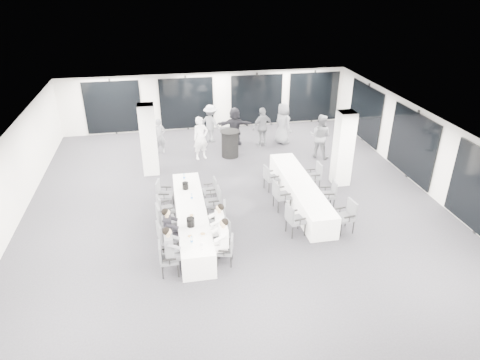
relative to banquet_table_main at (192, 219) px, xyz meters
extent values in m
cube|color=#242329|center=(1.57, 1.18, -0.39)|extent=(14.00, 16.00, 0.02)
cube|color=white|center=(1.57, 1.18, 2.43)|extent=(14.00, 16.00, 0.02)
cube|color=silver|center=(-5.44, 1.18, 1.02)|extent=(0.02, 16.00, 2.80)
cube|color=silver|center=(8.58, 1.18, 1.02)|extent=(0.02, 16.00, 2.80)
cube|color=silver|center=(1.57, 9.19, 1.02)|extent=(14.00, 0.02, 2.80)
cube|color=black|center=(1.57, 9.12, 0.98)|extent=(13.60, 0.06, 2.50)
cube|color=black|center=(8.51, 2.18, 0.98)|extent=(0.06, 14.00, 2.50)
cube|color=white|center=(-1.23, 4.38, 1.02)|extent=(0.60, 0.60, 2.80)
cube|color=white|center=(5.77, 2.18, 1.02)|extent=(0.60, 0.60, 2.80)
cube|color=white|center=(0.00, 0.00, 0.00)|extent=(0.90, 5.00, 0.75)
cube|color=white|center=(3.84, 1.10, 0.00)|extent=(0.90, 5.00, 0.75)
cylinder|color=black|center=(2.10, 5.43, 0.19)|extent=(0.73, 0.73, 1.14)
cylinder|color=black|center=(2.10, 5.43, 0.76)|extent=(0.83, 0.83, 0.02)
cube|color=#4C4F53|center=(-0.75, -2.04, 0.08)|extent=(0.47, 0.49, 0.08)
cube|color=#4C4F53|center=(-0.97, -2.04, 0.35)|extent=(0.07, 0.47, 0.47)
cylinder|color=black|center=(-0.95, -1.84, -0.17)|extent=(0.04, 0.04, 0.42)
cylinder|color=black|center=(-0.95, -2.24, -0.17)|extent=(0.04, 0.04, 0.42)
cylinder|color=black|center=(-0.55, -1.83, -0.17)|extent=(0.04, 0.04, 0.42)
cylinder|color=black|center=(-0.55, -2.24, -0.17)|extent=(0.04, 0.04, 0.42)
cube|color=black|center=(-0.75, -1.78, 0.25)|extent=(0.34, 0.04, 0.04)
cube|color=black|center=(-0.75, -2.29, 0.25)|extent=(0.34, 0.04, 0.04)
cube|color=#4C4F53|center=(-0.75, -1.07, 0.10)|extent=(0.58, 0.60, 0.08)
cube|color=#4C4F53|center=(-0.97, -1.12, 0.38)|extent=(0.17, 0.48, 0.48)
cylinder|color=black|center=(-1.00, -0.91, -0.16)|extent=(0.04, 0.04, 0.43)
cylinder|color=black|center=(-0.91, -1.32, -0.16)|extent=(0.04, 0.04, 0.43)
cylinder|color=black|center=(-0.59, -0.82, -0.16)|extent=(0.04, 0.04, 0.43)
cylinder|color=black|center=(-0.50, -1.23, -0.16)|extent=(0.04, 0.04, 0.43)
cube|color=black|center=(-0.81, -0.82, 0.27)|extent=(0.36, 0.12, 0.04)
cube|color=black|center=(-0.69, -1.33, 0.27)|extent=(0.36, 0.12, 0.04)
cube|color=#4C4F53|center=(-0.75, -0.16, 0.12)|extent=(0.59, 0.61, 0.09)
cube|color=#4C4F53|center=(-0.99, -0.20, 0.41)|extent=(0.15, 0.51, 0.50)
cylinder|color=black|center=(-1.00, 0.02, -0.15)|extent=(0.04, 0.04, 0.45)
cylinder|color=black|center=(-0.93, -0.41, -0.15)|extent=(0.04, 0.04, 0.45)
cylinder|color=black|center=(-0.57, 0.09, -0.15)|extent=(0.04, 0.04, 0.45)
cylinder|color=black|center=(-0.50, -0.34, -0.15)|extent=(0.04, 0.04, 0.45)
cube|color=black|center=(-0.80, 0.11, 0.30)|extent=(0.37, 0.11, 0.04)
cube|color=black|center=(-0.70, -0.43, 0.30)|extent=(0.37, 0.11, 0.04)
cube|color=#4C4F53|center=(-0.75, 0.58, 0.07)|extent=(0.55, 0.57, 0.08)
cube|color=#4C4F53|center=(-0.96, 0.53, 0.34)|extent=(0.16, 0.46, 0.46)
cylinder|color=black|center=(-0.99, 0.72, -0.17)|extent=(0.04, 0.04, 0.41)
cylinder|color=black|center=(-0.90, 0.34, -0.17)|extent=(0.04, 0.04, 0.41)
cylinder|color=black|center=(-0.60, 0.81, -0.17)|extent=(0.04, 0.04, 0.41)
cylinder|color=black|center=(-0.51, 0.43, -0.17)|extent=(0.04, 0.04, 0.41)
cube|color=black|center=(-0.81, 0.82, 0.24)|extent=(0.34, 0.12, 0.04)
cube|color=black|center=(-0.69, 0.33, 0.24)|extent=(0.34, 0.12, 0.04)
cube|color=#4C4F53|center=(-0.75, 1.50, 0.10)|extent=(0.57, 0.59, 0.08)
cube|color=#4C4F53|center=(-0.98, 1.54, 0.38)|extent=(0.15, 0.49, 0.48)
cylinder|color=black|center=(-0.92, 1.75, -0.16)|extent=(0.04, 0.04, 0.43)
cylinder|color=black|center=(-1.00, 1.33, -0.16)|extent=(0.04, 0.04, 0.43)
cylinder|color=black|center=(-0.50, 1.67, -0.16)|extent=(0.04, 0.04, 0.43)
cylinder|color=black|center=(-0.58, 1.25, -0.16)|extent=(0.04, 0.04, 0.43)
cube|color=black|center=(-0.70, 1.76, 0.28)|extent=(0.36, 0.11, 0.04)
cube|color=black|center=(-0.80, 1.24, 0.28)|extent=(0.36, 0.11, 0.04)
cube|color=#4C4F53|center=(0.75, -1.88, 0.04)|extent=(0.51, 0.53, 0.07)
cube|color=#4C4F53|center=(0.95, -1.93, 0.29)|extent=(0.15, 0.42, 0.42)
cylinder|color=black|center=(0.89, -2.10, -0.19)|extent=(0.03, 0.03, 0.38)
cylinder|color=black|center=(0.97, -1.74, -0.19)|extent=(0.03, 0.03, 0.38)
cylinder|color=black|center=(0.53, -2.01, -0.19)|extent=(0.03, 0.03, 0.38)
cylinder|color=black|center=(0.61, -1.66, -0.19)|extent=(0.03, 0.03, 0.38)
cube|color=black|center=(0.70, -2.10, 0.19)|extent=(0.31, 0.11, 0.04)
cube|color=black|center=(0.80, -1.66, 0.19)|extent=(0.31, 0.11, 0.04)
cube|color=#4C4F53|center=(0.75, -1.10, 0.05)|extent=(0.54, 0.55, 0.08)
cube|color=#4C4F53|center=(0.95, -1.04, 0.31)|extent=(0.16, 0.44, 0.44)
cylinder|color=black|center=(0.98, -1.23, -0.18)|extent=(0.03, 0.03, 0.39)
cylinder|color=black|center=(0.89, -0.86, -0.18)|extent=(0.03, 0.03, 0.39)
cylinder|color=black|center=(0.61, -1.33, -0.18)|extent=(0.03, 0.03, 0.39)
cylinder|color=black|center=(0.52, -0.96, -0.18)|extent=(0.03, 0.03, 0.39)
cube|color=black|center=(0.81, -1.33, 0.21)|extent=(0.32, 0.12, 0.04)
cube|color=black|center=(0.69, -0.86, 0.21)|extent=(0.32, 0.12, 0.04)
cube|color=#4C4F53|center=(0.75, -0.32, 0.12)|extent=(0.57, 0.58, 0.09)
cube|color=#4C4F53|center=(0.99, -0.35, 0.41)|extent=(0.13, 0.51, 0.50)
cylinder|color=black|center=(0.94, -0.57, -0.15)|extent=(0.04, 0.04, 0.45)
cylinder|color=black|center=(0.99, -0.13, -0.15)|extent=(0.04, 0.04, 0.45)
cylinder|color=black|center=(0.51, -0.51, -0.15)|extent=(0.04, 0.04, 0.45)
cylinder|color=black|center=(0.56, -0.08, -0.15)|extent=(0.04, 0.04, 0.45)
cube|color=black|center=(0.71, -0.59, 0.30)|extent=(0.37, 0.09, 0.04)
cube|color=black|center=(0.79, -0.05, 0.30)|extent=(0.37, 0.09, 0.04)
cube|color=#4C4F53|center=(0.75, 0.75, 0.09)|extent=(0.49, 0.51, 0.08)
cube|color=#4C4F53|center=(0.98, 0.76, 0.36)|extent=(0.08, 0.47, 0.47)
cylinder|color=black|center=(0.96, 0.55, -0.17)|extent=(0.04, 0.04, 0.42)
cylinder|color=black|center=(0.95, 0.96, -0.17)|extent=(0.04, 0.04, 0.42)
cylinder|color=black|center=(0.55, 0.54, -0.17)|extent=(0.04, 0.04, 0.42)
cylinder|color=black|center=(0.54, 0.94, -0.17)|extent=(0.04, 0.04, 0.42)
cube|color=black|center=(0.76, 0.49, 0.26)|extent=(0.35, 0.06, 0.04)
cube|color=black|center=(0.74, 1.00, 0.26)|extent=(0.35, 0.06, 0.04)
cube|color=#4C4F53|center=(0.75, 1.62, 0.04)|extent=(0.46, 0.48, 0.07)
cube|color=#4C4F53|center=(0.95, 1.64, 0.30)|extent=(0.09, 0.43, 0.43)
cylinder|color=black|center=(0.95, 1.45, -0.18)|extent=(0.03, 0.03, 0.38)
cylinder|color=black|center=(0.92, 1.82, -0.18)|extent=(0.03, 0.03, 0.38)
cylinder|color=black|center=(0.58, 1.42, -0.18)|extent=(0.03, 0.03, 0.38)
cylinder|color=black|center=(0.55, 1.79, -0.18)|extent=(0.03, 0.03, 0.38)
cube|color=black|center=(0.77, 1.39, 0.20)|extent=(0.32, 0.06, 0.04)
cube|color=black|center=(0.73, 1.85, 0.20)|extent=(0.32, 0.06, 0.04)
cube|color=#4C4F53|center=(3.09, -0.83, 0.10)|extent=(0.57, 0.59, 0.08)
cube|color=#4C4F53|center=(2.86, -0.87, 0.39)|extent=(0.15, 0.49, 0.49)
cylinder|color=black|center=(2.85, -0.66, -0.16)|extent=(0.04, 0.04, 0.43)
cylinder|color=black|center=(2.93, -1.07, -0.16)|extent=(0.04, 0.04, 0.43)
cylinder|color=black|center=(3.26, -0.58, -0.16)|extent=(0.04, 0.04, 0.43)
cylinder|color=black|center=(3.34, -0.99, -0.16)|extent=(0.04, 0.04, 0.43)
cube|color=black|center=(3.04, -0.57, 0.28)|extent=(0.36, 0.11, 0.04)
cube|color=black|center=(3.14, -1.09, 0.28)|extent=(0.36, 0.11, 0.04)
cube|color=#4C4F53|center=(3.09, 0.72, 0.11)|extent=(0.56, 0.58, 0.09)
cube|color=#4C4F53|center=(2.86, 0.69, 0.40)|extent=(0.13, 0.50, 0.50)
cylinder|color=black|center=(2.85, 0.91, -0.15)|extent=(0.04, 0.04, 0.44)
cylinder|color=black|center=(2.91, 0.48, -0.15)|extent=(0.04, 0.04, 0.44)
cylinder|color=black|center=(3.28, 0.96, -0.15)|extent=(0.04, 0.04, 0.44)
cylinder|color=black|center=(3.33, 0.53, -0.15)|extent=(0.04, 0.04, 0.44)
cube|color=black|center=(3.06, 0.99, 0.29)|extent=(0.37, 0.09, 0.04)
cube|color=black|center=(3.13, 0.45, 0.29)|extent=(0.37, 0.09, 0.04)
cube|color=#4C4F53|center=(3.09, 2.13, 0.08)|extent=(0.55, 0.56, 0.08)
cube|color=#4C4F53|center=(2.88, 2.09, 0.35)|extent=(0.15, 0.46, 0.46)
cylinder|color=black|center=(2.86, 2.29, -0.17)|extent=(0.04, 0.04, 0.41)
cylinder|color=black|center=(2.94, 1.90, -0.17)|extent=(0.04, 0.04, 0.41)
cylinder|color=black|center=(3.25, 2.37, -0.17)|extent=(0.04, 0.04, 0.41)
cylinder|color=black|center=(3.33, 1.98, -0.17)|extent=(0.04, 0.04, 0.41)
cube|color=black|center=(3.04, 2.38, 0.25)|extent=(0.34, 0.11, 0.04)
cube|color=black|center=(3.14, 1.89, 0.25)|extent=(0.34, 0.11, 0.04)
cube|color=#4C4F53|center=(4.59, -0.96, 0.11)|extent=(0.57, 0.59, 0.09)
cube|color=#4C4F53|center=(4.83, -0.93, 0.41)|extent=(0.14, 0.50, 0.50)
cylinder|color=black|center=(4.84, -1.15, -0.15)|extent=(0.04, 0.04, 0.44)
cylinder|color=black|center=(4.78, -0.72, -0.15)|extent=(0.04, 0.04, 0.44)
cylinder|color=black|center=(4.41, -1.21, -0.15)|extent=(0.04, 0.04, 0.44)
cylinder|color=black|center=(4.35, -0.78, -0.15)|extent=(0.04, 0.04, 0.44)
cube|color=black|center=(4.63, -1.23, 0.30)|extent=(0.37, 0.10, 0.04)
cube|color=black|center=(4.55, -0.69, 0.30)|extent=(0.37, 0.10, 0.04)
cube|color=#4C4F53|center=(4.59, 0.51, 0.10)|extent=(0.54, 0.56, 0.08)
cube|color=#4C4F53|center=(4.82, 0.48, 0.38)|extent=(0.12, 0.49, 0.48)
cylinder|color=black|center=(4.77, 0.28, -0.16)|extent=(0.04, 0.04, 0.43)
cylinder|color=black|center=(4.83, 0.69, -0.16)|extent=(0.04, 0.04, 0.43)
cylinder|color=black|center=(4.36, 0.33, -0.16)|extent=(0.04, 0.04, 0.43)
cylinder|color=black|center=(4.41, 0.75, -0.16)|extent=(0.04, 0.04, 0.43)
cube|color=black|center=(4.56, 0.25, 0.27)|extent=(0.36, 0.09, 0.04)
cube|color=black|center=(4.63, 0.77, 0.27)|extent=(0.36, 0.09, 0.04)
cube|color=#4C4F53|center=(4.59, 1.95, 0.09)|extent=(0.49, 0.51, 0.08)
cube|color=#4C4F53|center=(4.82, 1.96, 0.38)|extent=(0.07, 0.48, 0.48)
cylinder|color=black|center=(4.80, 1.75, -0.16)|extent=(0.04, 0.04, 0.43)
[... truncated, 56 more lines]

